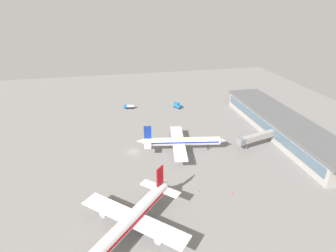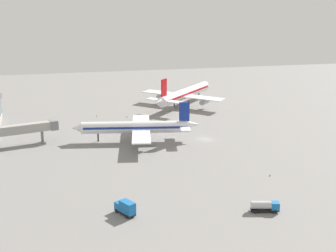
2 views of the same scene
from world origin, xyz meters
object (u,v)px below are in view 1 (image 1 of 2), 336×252
(safety_cone_near_gate, at_px, (114,122))
(safety_cone_mid_apron, at_px, (232,193))
(airplane_taxiing, at_px, (181,141))
(safety_cone_far_side, at_px, (200,191))
(airplane_at_gate, at_px, (130,221))
(catering_truck, at_px, (177,105))
(fuel_truck, at_px, (129,106))

(safety_cone_near_gate, xyz_separation_m, safety_cone_mid_apron, (-73.10, -40.13, 0.00))
(airplane_taxiing, distance_m, safety_cone_mid_apron, 36.32)
(safety_cone_mid_apron, distance_m, safety_cone_far_side, 11.96)
(safety_cone_far_side, bearing_deg, airplane_at_gate, 118.75)
(airplane_taxiing, bearing_deg, airplane_at_gate, -111.79)
(catering_truck, bearing_deg, safety_cone_mid_apron, -29.95)
(catering_truck, relative_size, safety_cone_far_side, 9.68)
(airplane_at_gate, xyz_separation_m, safety_cone_near_gate, (84.06, 2.18, -4.80))
(airplane_at_gate, height_order, safety_cone_near_gate, airplane_at_gate)
(airplane_at_gate, bearing_deg, safety_cone_far_side, 161.20)
(safety_cone_mid_apron, bearing_deg, safety_cone_far_side, 72.51)
(fuel_truck, distance_m, safety_cone_near_gate, 22.33)
(airplane_at_gate, height_order, safety_cone_mid_apron, airplane_at_gate)
(fuel_truck, bearing_deg, safety_cone_near_gate, 76.53)
(catering_truck, height_order, fuel_truck, catering_truck)
(fuel_truck, relative_size, safety_cone_mid_apron, 10.95)
(airplane_taxiing, bearing_deg, safety_cone_far_side, -82.25)
(airplane_taxiing, xyz_separation_m, safety_cone_far_side, (-30.87, 0.81, -4.34))
(fuel_truck, xyz_separation_m, safety_cone_far_side, (-89.40, -18.64, -1.09))
(catering_truck, relative_size, safety_cone_near_gate, 9.68)
(safety_cone_far_side, bearing_deg, airplane_taxiing, -1.51)
(airplane_at_gate, bearing_deg, safety_cone_near_gate, -136.06)
(safety_cone_mid_apron, height_order, safety_cone_far_side, same)
(airplane_taxiing, bearing_deg, fuel_truck, 117.64)
(catering_truck, xyz_separation_m, safety_cone_far_side, (-84.13, 11.91, -1.40))
(fuel_truck, relative_size, safety_cone_far_side, 10.95)
(fuel_truck, distance_m, safety_cone_far_side, 91.33)
(catering_truck, distance_m, safety_cone_near_gate, 43.21)
(fuel_truck, height_order, safety_cone_near_gate, fuel_truck)
(airplane_at_gate, bearing_deg, airplane_taxiing, -168.60)
(catering_truck, distance_m, safety_cone_far_side, 84.98)
(airplane_taxiing, distance_m, safety_cone_far_side, 31.19)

